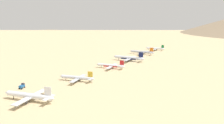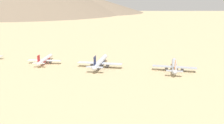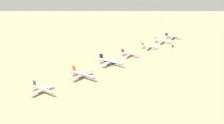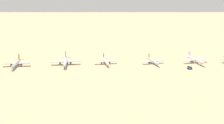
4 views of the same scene
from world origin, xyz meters
name	(u,v)px [view 3 (image 3 of 4)]	position (x,y,z in m)	size (l,w,h in m)	color
ground_plane	(131,56)	(0.00, 0.00, 0.00)	(1893.24, 1893.24, 0.00)	tan
parked_jet_0	(43,89)	(-14.03, -158.85, 3.30)	(33.86, 27.43, 9.79)	silver
parked_jet_1	(83,75)	(-5.68, -106.97, 3.89)	(40.04, 32.54, 11.54)	#B2B7C1
parked_jet_2	(111,62)	(-4.84, -49.98, 4.19)	(43.67, 35.41, 12.61)	silver
parked_jet_3	(130,54)	(-1.00, -1.96, 3.32)	(34.57, 28.10, 9.97)	silver
parked_jet_4	(149,47)	(5.37, 55.18, 3.29)	(33.86, 27.63, 9.77)	silver
parked_jet_5	(163,41)	(8.73, 107.89, 3.80)	(39.65, 32.32, 11.43)	silver
parked_jet_6	(173,37)	(13.03, 154.62, 3.66)	(38.13, 31.05, 10.99)	silver
service_truck	(173,46)	(34.55, 89.73, 2.08)	(3.72, 5.59, 3.90)	#1E5999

